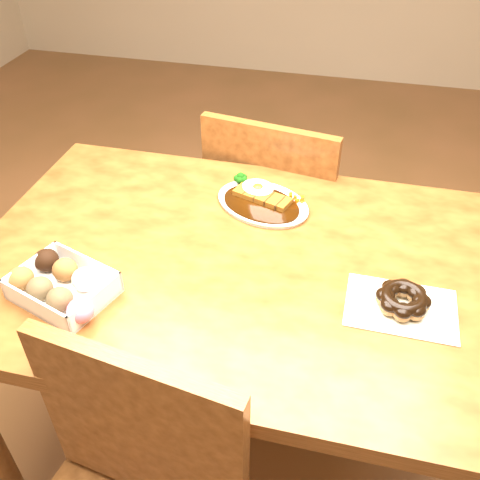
% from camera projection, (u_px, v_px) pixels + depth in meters
% --- Properties ---
extents(ground, '(6.00, 6.00, 0.00)m').
position_uv_depth(ground, '(238.00, 439.00, 1.67)').
color(ground, brown).
rests_on(ground, ground).
extents(table, '(1.20, 0.80, 0.75)m').
position_uv_depth(table, '(237.00, 289.00, 1.26)').
color(table, '#4C260F').
rests_on(table, ground).
extents(chair_far, '(0.48, 0.48, 0.87)m').
position_uv_depth(chair_far, '(278.00, 218.00, 1.77)').
color(chair_far, '#4C260F').
rests_on(chair_far, ground).
extents(katsu_curry_plate, '(0.29, 0.25, 0.05)m').
position_uv_depth(katsu_curry_plate, '(262.00, 200.00, 1.35)').
color(katsu_curry_plate, white).
rests_on(katsu_curry_plate, table).
extents(donut_box, '(0.23, 0.20, 0.05)m').
position_uv_depth(donut_box, '(60.00, 285.00, 1.09)').
color(donut_box, white).
rests_on(donut_box, table).
extents(pon_de_ring, '(0.22, 0.16, 0.04)m').
position_uv_depth(pon_de_ring, '(403.00, 300.00, 1.06)').
color(pon_de_ring, silver).
rests_on(pon_de_ring, table).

